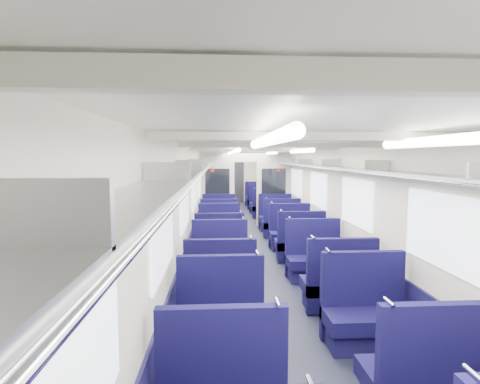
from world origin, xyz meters
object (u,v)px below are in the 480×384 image
object	(u,v)px
seat_8	(220,288)
seat_27	(256,198)
seat_10	(220,262)
seat_17	(281,225)
seat_25	(259,201)
seat_15	(290,235)
seat_24	(219,201)
end_door	(236,181)
seat_26	(219,198)
seat_6	(221,323)
seat_5	(428,384)
seat_16	(219,226)
seat_12	(220,248)
seat_13	(300,245)
seat_23	(262,204)
seat_7	(366,317)
seat_18	(219,219)
seat_20	(219,209)
seat_19	(275,219)
bulkhead	(246,187)
seat_11	(314,261)
seat_9	(338,287)
seat_22	(219,205)
seat_21	(266,208)
seat_14	(219,235)

from	to	relation	value
seat_8	seat_27	xyz separation A→B (m)	(1.66, 11.19, 0.00)
seat_10	seat_17	distance (m)	3.81
seat_10	seat_25	distance (m)	9.01
seat_15	seat_24	size ratio (longest dim) A/B	1.00
end_door	seat_26	distance (m)	1.74
seat_6	seat_5	bearing A→B (deg)	-35.57
seat_17	seat_24	distance (m)	5.60
seat_16	seat_27	size ratio (longest dim) A/B	1.00
seat_12	seat_13	world-z (taller)	same
seat_10	seat_23	xyz separation A→B (m)	(1.66, 7.73, 0.00)
seat_5	seat_15	bearing A→B (deg)	90.00
seat_7	seat_18	distance (m)	6.96
seat_24	seat_27	world-z (taller)	same
seat_10	seat_15	world-z (taller)	same
seat_12	seat_20	world-z (taller)	same
seat_6	seat_19	bearing A→B (deg)	76.26
bulkhead	seat_26	size ratio (longest dim) A/B	2.55
seat_23	seat_27	world-z (taller)	same
seat_5	seat_20	world-z (taller)	same
seat_12	seat_15	size ratio (longest dim) A/B	1.00
seat_11	seat_24	xyz separation A→B (m)	(-1.66, 8.78, 0.00)
seat_6	seat_24	bearing A→B (deg)	90.00
bulkhead	seat_26	bearing A→B (deg)	99.75
seat_8	seat_24	size ratio (longest dim) A/B	1.00
seat_9	seat_11	bearing A→B (deg)	90.00
seat_5	seat_17	xyz separation A→B (m)	(0.00, 6.98, 0.00)
seat_9	seat_16	distance (m)	5.03
seat_20	seat_22	distance (m)	1.16
seat_12	seat_24	world-z (taller)	same
seat_21	seat_23	size ratio (longest dim) A/B	1.00
seat_13	seat_26	world-z (taller)	same
seat_26	seat_15	bearing A→B (deg)	-78.03
seat_12	seat_23	size ratio (longest dim) A/B	1.00
seat_17	seat_11	bearing A→B (deg)	-90.00
seat_26	seat_10	bearing A→B (deg)	-90.00
seat_6	seat_22	distance (m)	10.04
seat_20	seat_14	bearing A→B (deg)	-90.00
seat_22	seat_23	size ratio (longest dim) A/B	1.00
seat_18	seat_20	world-z (taller)	same
seat_21	seat_25	xyz separation A→B (m)	(0.00, 2.19, 0.00)
end_door	seat_21	world-z (taller)	end_door
seat_13	seat_17	xyz separation A→B (m)	(0.00, 2.28, 0.00)
seat_7	seat_15	world-z (taller)	same
seat_9	seat_19	world-z (taller)	same
end_door	seat_8	xyz separation A→B (m)	(-0.83, -12.66, -0.66)
seat_6	seat_11	size ratio (longest dim) A/B	1.00
seat_15	seat_19	world-z (taller)	same
seat_9	seat_14	size ratio (longest dim) A/B	1.00
seat_5	seat_21	world-z (taller)	same
seat_22	seat_23	world-z (taller)	same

